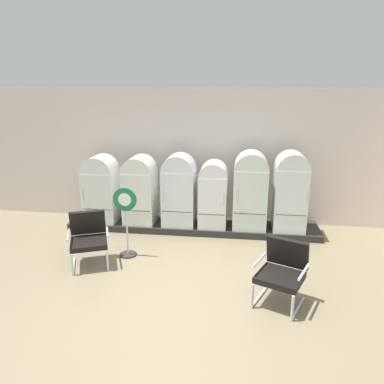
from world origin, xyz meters
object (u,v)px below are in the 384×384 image
at_px(refrigerator_3, 213,192).
at_px(armchair_left, 89,236).
at_px(refrigerator_2, 179,188).
at_px(refrigerator_4, 250,188).
at_px(refrigerator_5, 290,189).
at_px(armchair_right, 282,270).
at_px(refrigerator_1, 140,188).
at_px(sign_stand, 126,225).
at_px(refrigerator_0, 101,187).

bearing_deg(refrigerator_3, armchair_left, -139.73).
height_order(refrigerator_2, refrigerator_4, refrigerator_4).
xyz_separation_m(refrigerator_5, armchair_right, (-0.39, -2.55, -0.51)).
relative_size(refrigerator_3, armchair_left, 1.51).
relative_size(refrigerator_1, refrigerator_3, 1.05).
bearing_deg(armchair_left, sign_stand, 32.11).
bearing_deg(refrigerator_4, refrigerator_3, -177.56).
xyz_separation_m(refrigerator_2, armchair_right, (1.94, -2.53, -0.45)).
relative_size(refrigerator_4, sign_stand, 1.23).
relative_size(refrigerator_1, refrigerator_4, 0.91).
bearing_deg(refrigerator_0, armchair_right, -34.55).
distance_m(armchair_right, sign_stand, 2.93).
bearing_deg(refrigerator_1, armchair_left, -104.60).
relative_size(refrigerator_0, refrigerator_1, 1.00).
xyz_separation_m(refrigerator_0, refrigerator_3, (2.48, 0.00, -0.03)).
height_order(refrigerator_1, sign_stand, refrigerator_1).
bearing_deg(refrigerator_2, refrigerator_3, 0.64).
bearing_deg(refrigerator_0, refrigerator_5, 0.23).
xyz_separation_m(armchair_left, sign_stand, (0.58, 0.37, 0.11)).
relative_size(refrigerator_2, refrigerator_3, 1.10).
xyz_separation_m(refrigerator_1, armchair_left, (-0.46, -1.77, -0.42)).
distance_m(refrigerator_1, refrigerator_4, 2.38).
xyz_separation_m(refrigerator_1, refrigerator_4, (2.38, 0.01, 0.08)).
bearing_deg(refrigerator_5, armchair_right, -98.72).
distance_m(refrigerator_0, refrigerator_1, 0.88).
distance_m(refrigerator_2, refrigerator_4, 1.51).
bearing_deg(refrigerator_3, refrigerator_5, 0.41).
relative_size(armchair_left, armchair_right, 1.00).
relative_size(refrigerator_4, refrigerator_5, 0.99).
height_order(refrigerator_4, sign_stand, refrigerator_4).
distance_m(refrigerator_0, armchair_left, 1.84).
xyz_separation_m(refrigerator_1, armchair_right, (2.81, -2.56, -0.42)).
relative_size(refrigerator_1, refrigerator_2, 0.96).
distance_m(refrigerator_0, refrigerator_4, 3.26).
bearing_deg(refrigerator_3, refrigerator_4, 2.44).
bearing_deg(refrigerator_3, refrigerator_2, -179.36).
height_order(refrigerator_3, armchair_left, refrigerator_3).
bearing_deg(refrigerator_5, refrigerator_2, -179.52).
distance_m(refrigerator_2, refrigerator_5, 2.33).
bearing_deg(armchair_left, refrigerator_2, 52.60).
bearing_deg(refrigerator_3, refrigerator_1, 179.35).
bearing_deg(sign_stand, refrigerator_0, 125.84).
xyz_separation_m(refrigerator_0, refrigerator_5, (4.08, 0.02, 0.10)).
distance_m(refrigerator_2, sign_stand, 1.60).
height_order(refrigerator_4, refrigerator_5, refrigerator_5).
bearing_deg(refrigerator_4, refrigerator_1, -179.64).
distance_m(armchair_left, armchair_right, 3.36).
relative_size(armchair_right, sign_stand, 0.70).
xyz_separation_m(refrigerator_3, sign_stand, (-1.48, -1.38, -0.27)).
relative_size(refrigerator_0, armchair_left, 1.58).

